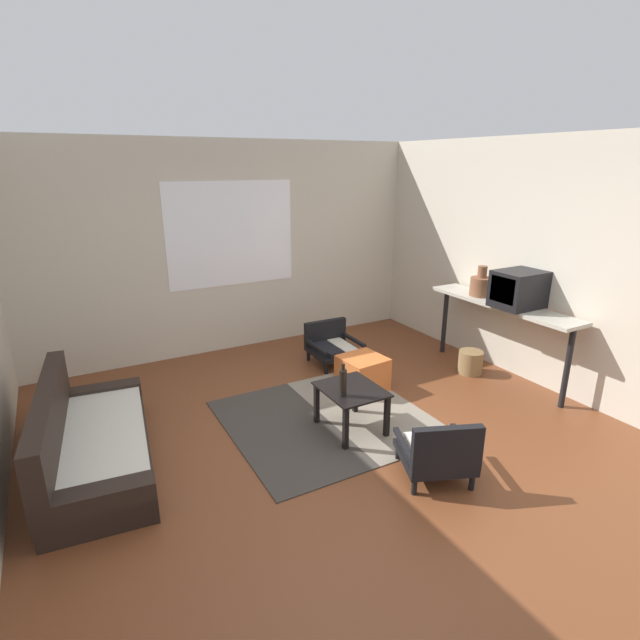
{
  "coord_description": "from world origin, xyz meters",
  "views": [
    {
      "loc": [
        -2.02,
        -3.02,
        2.41
      ],
      "look_at": [
        0.14,
        0.9,
        0.96
      ],
      "focal_mm": 27.28,
      "sensor_mm": 36.0,
      "label": 1
    }
  ],
  "objects": [
    {
      "name": "glass_bottle",
      "position": [
        0.05,
        0.32,
        0.56
      ],
      "size": [
        0.07,
        0.07,
        0.31
      ],
      "color": "black",
      "rests_on": "coffee_table"
    },
    {
      "name": "crt_television",
      "position": [
        2.34,
        0.43,
        1.1
      ],
      "size": [
        0.51,
        0.41,
        0.4
      ],
      "color": "black",
      "rests_on": "console_shelf"
    },
    {
      "name": "far_wall_with_window",
      "position": [
        0.0,
        3.06,
        1.35
      ],
      "size": [
        5.6,
        0.13,
        2.7
      ],
      "color": "beige",
      "rests_on": "ground"
    },
    {
      "name": "couch",
      "position": [
        -2.0,
        0.96,
        0.21
      ],
      "size": [
        0.97,
        1.96,
        0.72
      ],
      "color": "black",
      "rests_on": "ground"
    },
    {
      "name": "coffee_table",
      "position": [
        0.19,
        0.4,
        0.34
      ],
      "size": [
        0.52,
        0.61,
        0.43
      ],
      "color": "black",
      "rests_on": "ground"
    },
    {
      "name": "ground_plane",
      "position": [
        0.0,
        0.0,
        0.0
      ],
      "size": [
        7.8,
        7.8,
        0.0
      ],
      "primitive_type": "plane",
      "color": "brown"
    },
    {
      "name": "ottoman_orange",
      "position": [
        0.78,
        1.08,
        0.19
      ],
      "size": [
        0.49,
        0.49,
        0.38
      ],
      "primitive_type": "cube",
      "rotation": [
        0.0,
        0.0,
        0.09
      ],
      "color": "#D1662D",
      "rests_on": "ground"
    },
    {
      "name": "side_wall_right",
      "position": [
        2.66,
        0.3,
        1.35
      ],
      "size": [
        0.12,
        6.6,
        2.7
      ],
      "primitive_type": "cube",
      "color": "beige",
      "rests_on": "ground"
    },
    {
      "name": "console_shelf",
      "position": [
        2.34,
        0.61,
        0.81
      ],
      "size": [
        0.4,
        1.89,
        0.9
      ],
      "color": "#B2AD9E",
      "rests_on": "ground"
    },
    {
      "name": "clay_vase",
      "position": [
        2.34,
        0.95,
        1.03
      ],
      "size": [
        0.25,
        0.25,
        0.36
      ],
      "color": "brown",
      "rests_on": "console_shelf"
    },
    {
      "name": "armchair_striped_foreground",
      "position": [
        0.38,
        -0.58,
        0.25
      ],
      "size": [
        0.7,
        0.71,
        0.56
      ],
      "color": "black",
      "rests_on": "ground"
    },
    {
      "name": "wicker_basket",
      "position": [
        2.15,
        0.82,
        0.14
      ],
      "size": [
        0.29,
        0.29,
        0.28
      ],
      "primitive_type": "cylinder",
      "color": "olive",
      "rests_on": "ground"
    },
    {
      "name": "area_rug",
      "position": [
        0.09,
        0.68,
        0.01
      ],
      "size": [
        1.88,
        1.82,
        0.01
      ],
      "color": "#38332D",
      "rests_on": "ground"
    },
    {
      "name": "armchair_by_window",
      "position": [
        0.88,
        1.93,
        0.23
      ],
      "size": [
        0.59,
        0.57,
        0.49
      ],
      "color": "black",
      "rests_on": "ground"
    }
  ]
}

